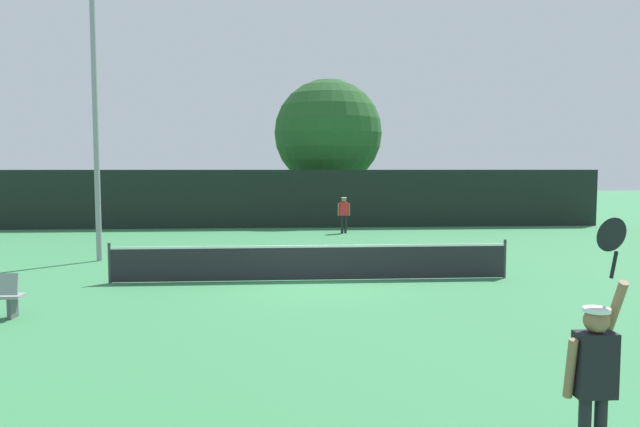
{
  "coord_description": "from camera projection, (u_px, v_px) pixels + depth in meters",
  "views": [
    {
      "loc": [
        -0.9,
        -15.95,
        3.06
      ],
      "look_at": [
        0.64,
        5.9,
        1.36
      ],
      "focal_mm": 33.52,
      "sensor_mm": 36.0,
      "label": 1
    }
  ],
  "objects": [
    {
      "name": "ground_plane",
      "position": [
        312.0,
        280.0,
        16.16
      ],
      "size": [
        120.0,
        120.0,
        0.0
      ],
      "primitive_type": "plane",
      "color": "#387F4C"
    },
    {
      "name": "light_pole",
      "position": [
        95.0,
        105.0,
        19.19
      ],
      "size": [
        1.18,
        0.28,
        8.99
      ],
      "color": "gray",
      "rests_on": "ground"
    },
    {
      "name": "tennis_net",
      "position": [
        312.0,
        262.0,
        16.12
      ],
      "size": [
        10.78,
        0.08,
        1.07
      ],
      "color": "#232328",
      "rests_on": "ground"
    },
    {
      "name": "parked_car_near",
      "position": [
        450.0,
        205.0,
        36.59
      ],
      "size": [
        2.37,
        4.39,
        1.69
      ],
      "rotation": [
        0.0,
        0.0,
        0.11
      ],
      "color": "#B7B7BC",
      "rests_on": "ground"
    },
    {
      "name": "perimeter_fence",
      "position": [
        296.0,
        199.0,
        30.17
      ],
      "size": [
        31.53,
        0.12,
        2.93
      ],
      "primitive_type": "cube",
      "color": "black",
      "rests_on": "ground"
    },
    {
      "name": "large_tree",
      "position": [
        328.0,
        133.0,
        34.06
      ],
      "size": [
        6.12,
        6.12,
        8.06
      ],
      "color": "brown",
      "rests_on": "ground"
    },
    {
      "name": "player_serving",
      "position": [
        595.0,
        367.0,
        5.75
      ],
      "size": [
        0.68,
        0.4,
        2.58
      ],
      "color": "black",
      "rests_on": "ground"
    },
    {
      "name": "tennis_ball",
      "position": [
        216.0,
        270.0,
        17.56
      ],
      "size": [
        0.07,
        0.07,
        0.07
      ],
      "primitive_type": "sphere",
      "color": "#CCE033",
      "rests_on": "ground"
    },
    {
      "name": "player_receiving",
      "position": [
        344.0,
        211.0,
        27.68
      ],
      "size": [
        0.57,
        0.25,
        1.67
      ],
      "rotation": [
        0.0,
        0.0,
        3.14
      ],
      "color": "red",
      "rests_on": "ground"
    }
  ]
}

